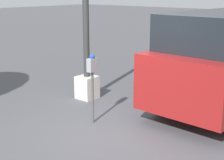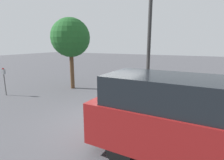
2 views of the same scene
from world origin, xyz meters
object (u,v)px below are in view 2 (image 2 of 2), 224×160
object	(u,v)px
parking_meter_far	(4,75)
parked_van	(194,120)
parking_meter_near	(112,92)
lamp_post	(148,68)
street_tree	(71,38)

from	to	relation	value
parking_meter_far	parked_van	bearing A→B (deg)	-12.68
parking_meter_near	lamp_post	xyz separation A→B (m)	(1.06, 1.19, 0.86)
parking_meter_far	lamp_post	xyz separation A→B (m)	(7.75, 1.11, 0.74)
parking_meter_near	lamp_post	size ratio (longest dim) A/B	0.23
parking_meter_near	lamp_post	distance (m)	1.81
street_tree	parking_meter_near	bearing A→B (deg)	-34.85
parking_meter_near	street_tree	size ratio (longest dim) A/B	0.31
lamp_post	street_tree	size ratio (longest dim) A/B	1.38
parking_meter_near	parking_meter_far	bearing A→B (deg)	176.88
parking_meter_far	street_tree	bearing A→B (deg)	48.35
parked_van	parking_meter_near	bearing A→B (deg)	152.72
lamp_post	parking_meter_far	bearing A→B (deg)	-171.82
parking_meter_far	parked_van	distance (m)	9.76
parking_meter_far	street_tree	distance (m)	4.30
parking_meter_far	parked_van	size ratio (longest dim) A/B	0.30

